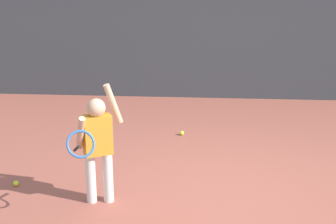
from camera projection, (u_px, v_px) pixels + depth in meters
ground_plane at (227, 198)px, 5.65m from camera, size 20.00×20.00×0.00m
back_fence_windscreen at (221, 14)px, 8.98m from camera, size 11.08×0.08×3.17m
fence_post_1 at (123, 8)px, 9.13m from camera, size 0.09×0.09×3.32m
fence_post_2 at (321, 10)px, 8.89m from camera, size 0.09×0.09×3.32m
tennis_player at (97, 142)px, 5.33m from camera, size 0.51×0.80×1.35m
tennis_ball_2 at (182, 133)px, 7.55m from camera, size 0.07×0.07×0.07m
tennis_ball_4 at (16, 184)px, 5.93m from camera, size 0.07×0.07×0.07m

